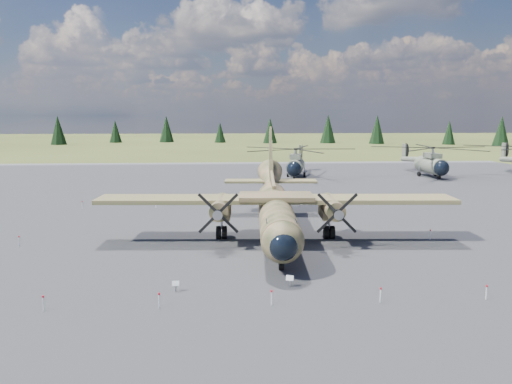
{
  "coord_description": "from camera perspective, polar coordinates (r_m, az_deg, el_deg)",
  "views": [
    {
      "loc": [
        -0.58,
        -39.09,
        10.15
      ],
      "look_at": [
        2.21,
        2.0,
        3.83
      ],
      "focal_mm": 35.0,
      "sensor_mm": 36.0,
      "label": 1
    }
  ],
  "objects": [
    {
      "name": "apron",
      "position": [
        50.13,
        -3.14,
        -2.97
      ],
      "size": [
        120.0,
        120.0,
        0.04
      ],
      "primitive_type": "cube",
      "color": "slate",
      "rests_on": "ground"
    },
    {
      "name": "transport_plane",
      "position": [
        41.68,
        2.22,
        -1.52
      ],
      "size": [
        28.99,
        26.3,
        9.55
      ],
      "rotation": [
        0.0,
        0.0,
        -0.06
      ],
      "color": "#323A1F",
      "rests_on": "ground"
    },
    {
      "name": "barrier_fence",
      "position": [
        40.19,
        -3.62,
        -5.18
      ],
      "size": [
        33.12,
        29.62,
        0.85
      ],
      "color": "silver",
      "rests_on": "ground"
    },
    {
      "name": "info_placard_left",
      "position": [
        29.84,
        -9.17,
        -10.39
      ],
      "size": [
        0.42,
        0.19,
        0.65
      ],
      "rotation": [
        0.0,
        0.0,
        0.03
      ],
      "color": "gray",
      "rests_on": "ground"
    },
    {
      "name": "helicopter_mid",
      "position": [
        87.73,
        19.38,
        3.95
      ],
      "size": [
        20.39,
        23.77,
        5.07
      ],
      "rotation": [
        0.0,
        0.0,
        0.02
      ],
      "color": "slate",
      "rests_on": "ground"
    },
    {
      "name": "treeline",
      "position": [
        39.95,
        -0.03,
        0.98
      ],
      "size": [
        325.25,
        323.88,
        10.94
      ],
      "color": "black",
      "rests_on": "ground"
    },
    {
      "name": "ground",
      "position": [
        40.39,
        -2.95,
        -5.84
      ],
      "size": [
        500.0,
        500.0,
        0.0
      ],
      "primitive_type": "plane",
      "color": "#59622B",
      "rests_on": "ground"
    },
    {
      "name": "helicopter_near",
      "position": [
        82.1,
        4.58,
        4.04
      ],
      "size": [
        23.07,
        24.33,
        4.92
      ],
      "rotation": [
        0.0,
        0.0,
        -0.22
      ],
      "color": "slate",
      "rests_on": "ground"
    },
    {
      "name": "info_placard_right",
      "position": [
        30.3,
        3.88,
        -9.92
      ],
      "size": [
        0.49,
        0.32,
        0.71
      ],
      "rotation": [
        0.0,
        0.0,
        -0.32
      ],
      "color": "gray",
      "rests_on": "ground"
    }
  ]
}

